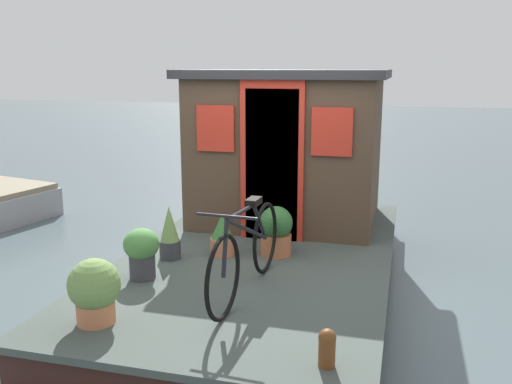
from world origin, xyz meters
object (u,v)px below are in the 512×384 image
(houseboat_cabin, at_px, (288,146))
(potted_plant_thyme, at_px, (170,234))
(potted_plant_mint, at_px, (94,290))
(bicycle, at_px, (246,251))
(potted_plant_fern, at_px, (222,236))
(mooring_bollard, at_px, (327,346))
(potted_plant_sage, at_px, (142,251))
(potted_plant_geranium, at_px, (276,231))

(houseboat_cabin, xyz_separation_m, potted_plant_thyme, (-1.80, 0.85, -0.69))
(potted_plant_thyme, distance_m, potted_plant_mint, 1.52)
(bicycle, xyz_separation_m, potted_plant_fern, (0.89, 0.52, -0.17))
(potted_plant_fern, bearing_deg, houseboat_cabin, -13.16)
(mooring_bollard, bearing_deg, potted_plant_fern, 35.27)
(houseboat_cabin, relative_size, potted_plant_mint, 4.68)
(potted_plant_thyme, bearing_deg, potted_plant_fern, -64.23)
(potted_plant_thyme, xyz_separation_m, potted_plant_mint, (-1.52, -0.05, 0.00))
(mooring_bollard, bearing_deg, potted_plant_thyme, 47.49)
(bicycle, distance_m, potted_plant_mint, 1.29)
(potted_plant_sage, relative_size, potted_plant_mint, 0.94)
(potted_plant_thyme, bearing_deg, potted_plant_sage, 177.60)
(potted_plant_thyme, xyz_separation_m, potted_plant_sage, (-0.58, 0.02, 0.00))
(houseboat_cabin, relative_size, potted_plant_geranium, 4.60)
(potted_plant_fern, bearing_deg, potted_plant_thyme, 115.77)
(potted_plant_thyme, height_order, potted_plant_mint, potted_plant_thyme)
(houseboat_cabin, xyz_separation_m, mooring_bollard, (-3.50, -1.00, -0.82))
(potted_plant_geranium, bearing_deg, potted_plant_sage, 132.90)
(potted_plant_fern, bearing_deg, potted_plant_mint, 165.99)
(potted_plant_mint, distance_m, mooring_bollard, 1.82)
(bicycle, xyz_separation_m, potted_plant_thyme, (0.66, 1.01, -0.12))
(potted_plant_geranium, height_order, potted_plant_mint, potted_plant_geranium)
(potted_plant_thyme, distance_m, potted_plant_fern, 0.54)
(potted_plant_geranium, relative_size, potted_plant_sage, 1.08)
(potted_plant_sage, bearing_deg, potted_plant_thyme, -2.40)
(houseboat_cabin, height_order, potted_plant_mint, houseboat_cabin)
(houseboat_cabin, height_order, potted_plant_geranium, houseboat_cabin)
(potted_plant_geranium, xyz_separation_m, potted_plant_mint, (-1.91, 0.98, 0.01))
(bicycle, xyz_separation_m, potted_plant_sage, (0.08, 1.03, -0.11))
(potted_plant_mint, bearing_deg, potted_plant_fern, -14.01)
(potted_plant_mint, bearing_deg, mooring_bollard, -95.73)
(houseboat_cabin, distance_m, potted_plant_mint, 3.48)
(potted_plant_mint, relative_size, mooring_bollard, 1.94)
(houseboat_cabin, bearing_deg, potted_plant_sage, 159.78)
(potted_plant_sage, height_order, mooring_bollard, potted_plant_sage)
(houseboat_cabin, height_order, potted_plant_thyme, houseboat_cabin)
(houseboat_cabin, distance_m, potted_plant_sage, 2.63)
(bicycle, relative_size, potted_plant_thyme, 3.17)
(potted_plant_sage, bearing_deg, potted_plant_mint, -175.53)
(bicycle, height_order, potted_plant_geranium, bicycle)
(potted_plant_geranium, distance_m, mooring_bollard, 2.26)
(houseboat_cabin, distance_m, potted_plant_fern, 1.77)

